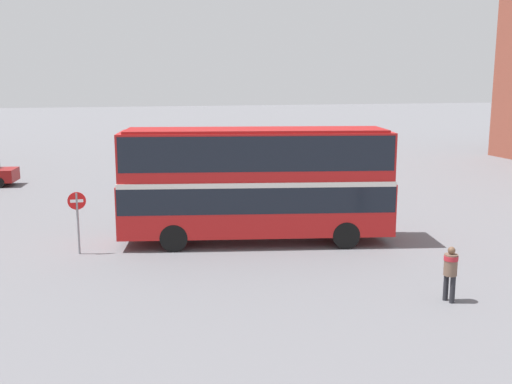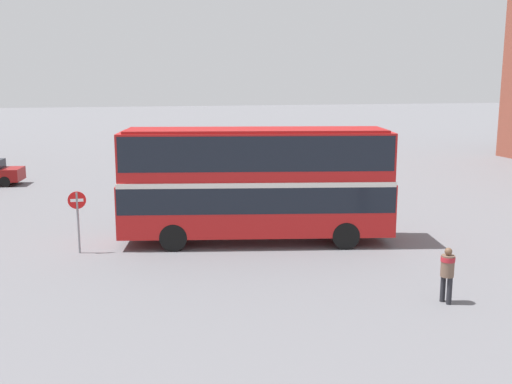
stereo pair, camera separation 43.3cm
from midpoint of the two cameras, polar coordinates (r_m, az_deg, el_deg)
The scene contains 5 objects.
ground_plane at distance 24.21m, azimuth 1.49°, elevation -4.57°, with size 240.00×240.00×0.00m, color slate.
double_decker_bus at distance 23.32m, azimuth -0.53°, elevation 1.35°, with size 10.81×4.39×4.50m.
pedestrian_foreground at distance 18.22m, azimuth 17.38°, elevation -6.94°, with size 0.50×0.50×1.65m.
parked_car_kerb_near at distance 37.53m, azimuth -8.44°, elevation 2.12°, with size 4.30×2.78×1.67m.
no_entry_sign at distance 22.92m, azimuth -17.17°, elevation -1.85°, with size 0.66×0.08×2.34m.
Camera 1 is at (-6.60, -22.40, 6.40)m, focal length 42.00 mm.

